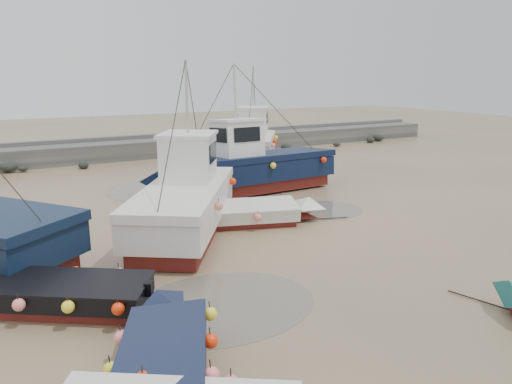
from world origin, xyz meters
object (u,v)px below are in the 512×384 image
dinghy_5 (262,210)px  cabin_boat_3 (253,142)px  dinghy_1 (167,349)px  cabin_boat_2 (246,166)px  cabin_boat_1 (187,197)px  dinghy_4 (59,291)px

dinghy_5 → cabin_boat_3: size_ratio=0.66×
dinghy_1 → cabin_boat_2: cabin_boat_2 is taller
cabin_boat_1 → dinghy_4: bearing=-105.2°
cabin_boat_1 → cabin_boat_3: (9.67, 11.98, 0.05)m
cabin_boat_1 → cabin_boat_2: size_ratio=0.87×
dinghy_1 → cabin_boat_1: size_ratio=0.58×
dinghy_1 → dinghy_4: bearing=133.8°
dinghy_1 → cabin_boat_3: (13.60, 20.42, 0.81)m
cabin_boat_1 → cabin_boat_2: (4.95, 4.42, -0.01)m
dinghy_1 → cabin_boat_3: cabin_boat_3 is taller
cabin_boat_1 → dinghy_5: bearing=21.8°
dinghy_5 → dinghy_4: bearing=-46.3°
dinghy_1 → cabin_boat_1: 9.34m
dinghy_5 → cabin_boat_2: cabin_boat_2 is taller
cabin_boat_1 → cabin_boat_3: same height
dinghy_1 → dinghy_5: size_ratio=1.00×
dinghy_5 → cabin_boat_2: bearing=175.6°
dinghy_1 → cabin_boat_1: bearing=89.5°
dinghy_1 → dinghy_4: size_ratio=1.05×
dinghy_4 → cabin_boat_1: (5.30, 4.53, 0.77)m
cabin_boat_3 → cabin_boat_2: bearing=-86.9°
dinghy_1 → cabin_boat_1: (3.93, 8.44, 0.77)m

